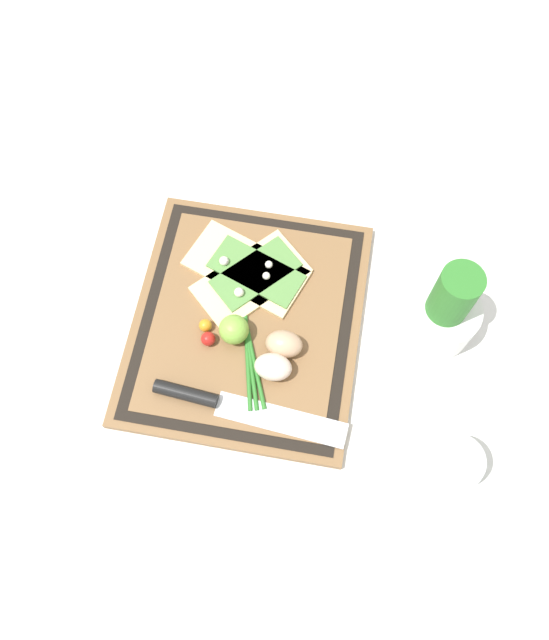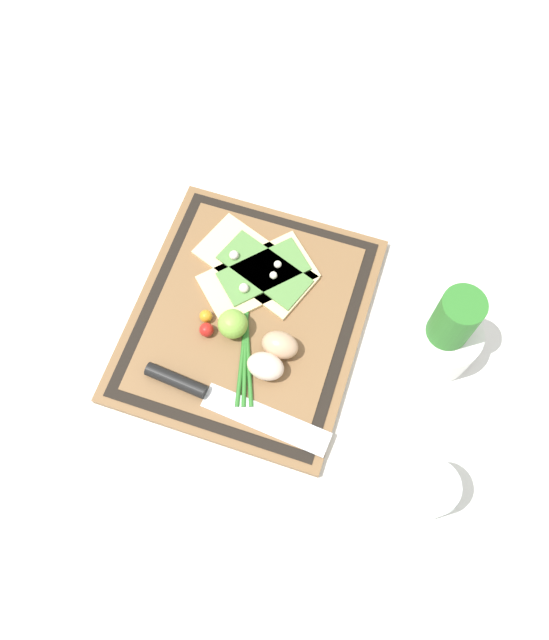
% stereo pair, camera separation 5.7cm
% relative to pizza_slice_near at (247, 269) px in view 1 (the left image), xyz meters
% --- Properties ---
extents(ground_plane, '(6.00, 6.00, 0.00)m').
position_rel_pizza_slice_near_xyz_m(ground_plane, '(0.09, 0.02, -0.02)').
color(ground_plane, silver).
extents(cutting_board, '(0.42, 0.37, 0.02)m').
position_rel_pizza_slice_near_xyz_m(cutting_board, '(0.09, 0.02, -0.01)').
color(cutting_board, brown).
rests_on(cutting_board, ground_plane).
extents(pizza_slice_near, '(0.16, 0.22, 0.02)m').
position_rel_pizza_slice_near_xyz_m(pizza_slice_near, '(0.00, 0.00, 0.00)').
color(pizza_slice_near, beige).
rests_on(pizza_slice_near, cutting_board).
extents(pizza_slice_far, '(0.20, 0.20, 0.02)m').
position_rel_pizza_slice_near_xyz_m(pizza_slice_far, '(0.02, 0.01, 0.00)').
color(pizza_slice_far, beige).
rests_on(pizza_slice_far, cutting_board).
extents(knife, '(0.06, 0.30, 0.02)m').
position_rel_pizza_slice_near_xyz_m(knife, '(0.24, -0.00, 0.00)').
color(knife, silver).
rests_on(knife, cutting_board).
extents(egg_brown, '(0.04, 0.06, 0.04)m').
position_rel_pizza_slice_near_xyz_m(egg_brown, '(0.13, 0.08, 0.02)').
color(egg_brown, tan).
rests_on(egg_brown, cutting_board).
extents(egg_pink, '(0.04, 0.06, 0.04)m').
position_rel_pizza_slice_near_xyz_m(egg_pink, '(0.17, 0.07, 0.02)').
color(egg_pink, beige).
rests_on(egg_pink, cutting_board).
extents(lime, '(0.05, 0.05, 0.05)m').
position_rel_pizza_slice_near_xyz_m(lime, '(0.12, 0.00, 0.02)').
color(lime, '#7FB742').
rests_on(lime, cutting_board).
extents(cherry_tomato_red, '(0.02, 0.02, 0.02)m').
position_rel_pizza_slice_near_xyz_m(cherry_tomato_red, '(0.14, -0.04, 0.01)').
color(cherry_tomato_red, red).
rests_on(cherry_tomato_red, cutting_board).
extents(cherry_tomato_yellow, '(0.02, 0.02, 0.02)m').
position_rel_pizza_slice_near_xyz_m(cherry_tomato_yellow, '(0.12, -0.05, 0.01)').
color(cherry_tomato_yellow, orange).
rests_on(cherry_tomato_yellow, cutting_board).
extents(scallion_bunch, '(0.29, 0.12, 0.01)m').
position_rel_pizza_slice_near_xyz_m(scallion_bunch, '(0.10, 0.02, -0.00)').
color(scallion_bunch, '#2D7528').
rests_on(scallion_bunch, cutting_board).
extents(herb_pot, '(0.12, 0.12, 0.18)m').
position_rel_pizza_slice_near_xyz_m(herb_pot, '(0.04, 0.32, 0.04)').
color(herb_pot, white).
rests_on(herb_pot, ground_plane).
extents(sauce_jar, '(0.08, 0.08, 0.11)m').
position_rel_pizza_slice_near_xyz_m(sauce_jar, '(0.28, 0.35, 0.02)').
color(sauce_jar, silver).
rests_on(sauce_jar, ground_plane).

